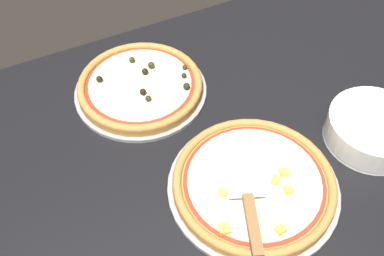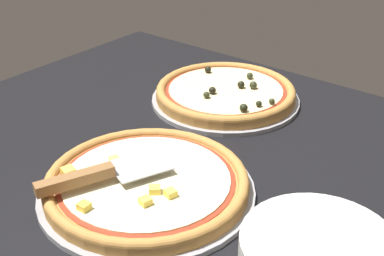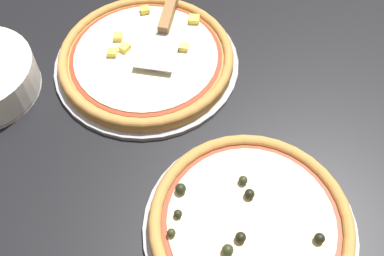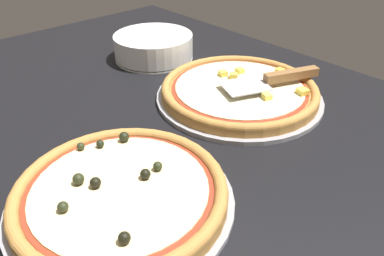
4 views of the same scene
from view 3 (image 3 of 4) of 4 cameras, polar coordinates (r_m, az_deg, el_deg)
ground_plane at (r=88.07cm, az=-9.11°, el=-0.90°), size 143.43×100.56×3.60cm
pizza_pan_front at (r=95.85cm, az=-5.74°, el=8.15°), size 38.48×38.48×1.00cm
pizza_front at (r=94.44cm, az=-5.83°, el=8.96°), size 36.17×36.17×3.39cm
pizza_pan_back at (r=76.28cm, az=7.31°, el=-12.42°), size 35.21×35.21×1.00cm
pizza_back at (r=74.38cm, az=7.46°, el=-11.83°), size 33.10×33.10×4.20cm
serving_spatula at (r=98.24cm, az=-3.24°, el=13.66°), size 13.66×23.75×2.00cm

